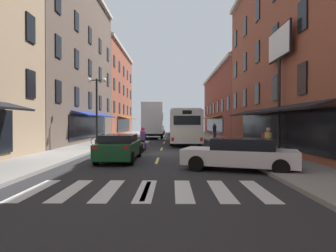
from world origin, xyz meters
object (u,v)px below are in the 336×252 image
Objects in this scene: transit_bus at (184,126)px; pedestrian_mid at (215,131)px; billboard_sign at (279,56)px; sedan_near at (120,147)px; pedestrian_near at (268,142)px; box_truck at (153,121)px; sedan_mid at (240,154)px; motorcycle_rider at (143,141)px; bicycle_near at (101,141)px; pedestrian_far at (214,131)px; street_lamp_twin at (97,109)px; sedan_far at (159,130)px.

transit_bus reaches higher than pedestrian_mid.
billboard_sign is 10.57m from sedan_near.
pedestrian_near is 15.64m from pedestrian_mid.
box_truck is 23.49m from sedan_mid.
transit_bus is 7.30× the size of pedestrian_near.
transit_bus reaches higher than pedestrian_near.
sedan_near is at bearing -99.89° from motorcycle_rider.
pedestrian_mid is (-1.76, 13.37, -4.83)m from billboard_sign.
motorcycle_rider reaches higher than sedan_mid.
billboard_sign is at bearing 12.43° from sedan_near.
pedestrian_far reaches higher than bicycle_near.
billboard_sign is 5.57m from pedestrian_near.
billboard_sign is at bearing -16.21° from motorcycle_rider.
motorcycle_rider is 15.04m from pedestrian_far.
pedestrian_far reaches higher than motorcycle_rider.
sedan_mid is 13.78m from bicycle_near.
pedestrian_mid is 1.00× the size of pedestrian_far.
pedestrian_near is at bearing -37.52° from bicycle_near.
sedan_mid is 2.38× the size of motorcycle_rider.
motorcycle_rider is (0.76, 4.38, -0.00)m from sedan_near.
sedan_mid is at bearing 8.62° from pedestrian_near.
billboard_sign is 10.02m from motorcycle_rider.
box_truck is 1.34× the size of street_lamp_twin.
pedestrian_far is (6.99, -13.42, 0.35)m from sedan_far.
street_lamp_twin reaches higher than transit_bus.
transit_bus is 2.67× the size of sedan_far.
box_truck is 12.61m from bicycle_near.
billboard_sign reaches higher than bicycle_near.
pedestrian_near is at bearing -2.07° from sedan_near.
sedan_mid is at bearing -77.36° from box_truck.
pedestrian_far is (2.02, 20.78, 0.36)m from sedan_mid.
pedestrian_near is at bearing -70.36° from box_truck.
transit_bus is 6.62× the size of pedestrian_mid.
sedan_mid is 8.80m from motorcycle_rider.
pedestrian_near reaches higher than motorcycle_rider.
pedestrian_near is at bearing -34.22° from motorcycle_rider.
street_lamp_twin is at bearing 161.89° from billboard_sign.
pedestrian_near is at bearing -121.74° from billboard_sign.
sedan_near is (-3.87, -12.71, -0.93)m from transit_bus.
street_lamp_twin is at bearing -151.82° from pedestrian_mid.
street_lamp_twin is at bearing 157.58° from motorcycle_rider.
sedan_near reaches higher than sedan_far.
transit_bus is at bearing 73.07° from sedan_near.
pedestrian_mid is 13.94m from street_lamp_twin.
pedestrian_mid is at bearing 97.50° from billboard_sign.
bicycle_near is at bearing -144.51° from transit_bus.
box_truck is 1.38× the size of sedan_mid.
sedan_far is 2.74× the size of pedestrian_near.
billboard_sign is 1.45× the size of street_lamp_twin.
transit_bus is (-5.14, 10.73, -4.23)m from billboard_sign.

